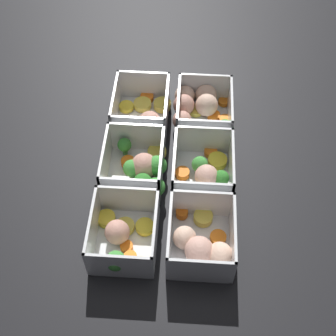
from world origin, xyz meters
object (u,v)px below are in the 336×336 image
at_px(container_near_left, 201,242).
at_px(container_far_left, 123,237).
at_px(container_near_center, 204,171).
at_px(container_far_center, 140,168).
at_px(container_far_right, 144,112).
at_px(container_near_right, 200,108).

xyz_separation_m(container_near_left, container_far_left, (0.00, 0.14, -0.00)).
relative_size(container_near_center, container_far_center, 1.02).
bearing_deg(container_near_center, container_near_left, 178.94).
bearing_deg(container_far_right, container_near_left, -157.05).
distance_m(container_far_left, container_far_center, 0.15).
relative_size(container_far_center, container_far_right, 1.02).
bearing_deg(container_far_center, container_near_center, -88.69).
distance_m(container_near_center, container_near_right, 0.17).
bearing_deg(container_far_left, container_near_center, -42.90).
distance_m(container_near_right, container_far_left, 0.35).
height_order(container_near_center, container_far_left, same).
xyz_separation_m(container_near_left, container_near_center, (0.16, -0.00, -0.00)).
relative_size(container_near_left, container_far_center, 0.97).
bearing_deg(container_near_center, container_far_center, 91.31).
xyz_separation_m(container_near_left, container_far_right, (0.31, 0.13, -0.00)).
relative_size(container_near_left, container_far_right, 0.99).
xyz_separation_m(container_far_left, container_far_center, (0.15, -0.01, 0.00)).
height_order(container_far_left, container_far_right, same).
distance_m(container_near_right, container_far_center, 0.21).
bearing_deg(container_far_center, container_far_left, 174.30).
bearing_deg(container_far_right, container_near_right, -80.67).
bearing_deg(container_far_right, container_near_center, -138.61).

